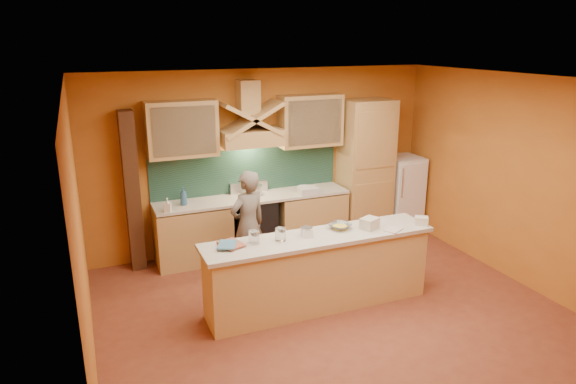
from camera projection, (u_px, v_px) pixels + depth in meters
name	position (u px, v px, depth m)	size (l,w,h in m)	color
floor	(336.00, 315.00, 6.24)	(5.50, 5.00, 0.01)	brown
ceiling	(343.00, 81.00, 5.43)	(5.50, 5.00, 0.01)	white
wall_back	(265.00, 160.00, 8.05)	(5.50, 0.02, 2.80)	#BC6C24
wall_front	(505.00, 309.00, 3.62)	(5.50, 0.02, 2.80)	#BC6C24
wall_left	(81.00, 241.00, 4.84)	(0.02, 5.00, 2.80)	#BC6C24
wall_right	(522.00, 181.00, 6.84)	(0.02, 5.00, 2.80)	#BC6C24
base_cabinet_left	(193.00, 235.00, 7.61)	(1.10, 0.60, 0.86)	tan
base_cabinet_right	(309.00, 218.00, 8.30)	(1.10, 0.60, 0.86)	tan
counter_top	(253.00, 198.00, 7.82)	(3.00, 0.62, 0.04)	beige
stove	(254.00, 225.00, 7.95)	(0.60, 0.58, 0.90)	black
backsplash	(247.00, 171.00, 7.97)	(3.00, 0.03, 0.70)	#1A3A2F
range_hood	(251.00, 137.00, 7.60)	(0.92, 0.50, 0.24)	tan
hood_chimney	(248.00, 97.00, 7.52)	(0.30, 0.30, 0.50)	tan
upper_cabinet_left	(182.00, 129.00, 7.25)	(1.00, 0.35, 0.80)	tan
upper_cabinet_right	(310.00, 121.00, 7.98)	(1.00, 0.35, 0.80)	tan
pantry_column	(365.00, 170.00, 8.46)	(0.80, 0.60, 2.30)	tan
fridge	(401.00, 193.00, 8.88)	(0.58, 0.60, 1.30)	white
trim_column_left	(132.00, 192.00, 7.24)	(0.20, 0.30, 2.30)	#472816
island_body	(318.00, 274.00, 6.34)	(2.80, 0.55, 0.88)	#E1BA73
island_top	(319.00, 238.00, 6.21)	(2.90, 0.62, 0.05)	beige
person	(248.00, 225.00, 7.03)	(0.56, 0.37, 1.55)	#70665B
pot_large	(250.00, 193.00, 7.76)	(0.23, 0.23, 0.16)	silver
pot_small	(256.00, 191.00, 7.87)	(0.19, 0.19, 0.16)	silver
soap_bottle_a	(168.00, 205.00, 7.08)	(0.09, 0.09, 0.20)	silver
soap_bottle_b	(183.00, 196.00, 7.38)	(0.10, 0.10, 0.27)	#2F5C83
bowl_back	(305.00, 189.00, 8.03)	(0.26, 0.26, 0.08)	white
dish_rack	(308.00, 191.00, 7.93)	(0.28, 0.22, 0.10)	silver
book_lower	(223.00, 247.00, 5.83)	(0.23, 0.30, 0.03)	#A9553C
book_upper	(218.00, 245.00, 5.84)	(0.20, 0.27, 0.02)	teal
jar_large	(254.00, 237.00, 5.95)	(0.13, 0.13, 0.15)	white
jar_small	(280.00, 234.00, 6.02)	(0.12, 0.12, 0.15)	white
kitchen_scale	(307.00, 232.00, 6.16)	(0.12, 0.12, 0.10)	white
mixing_bowl	(340.00, 226.00, 6.41)	(0.27, 0.27, 0.07)	silver
cloth	(393.00, 230.00, 6.36)	(0.22, 0.16, 0.01)	#C4A8A1
grocery_bag_a	(370.00, 223.00, 6.41)	(0.21, 0.17, 0.14)	beige
grocery_bag_b	(421.00, 221.00, 6.56)	(0.16, 0.13, 0.10)	beige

